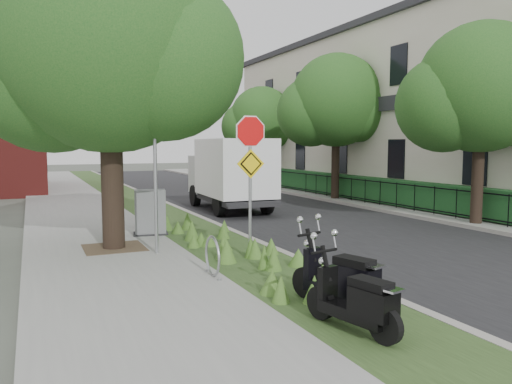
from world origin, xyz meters
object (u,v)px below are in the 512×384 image
at_px(sign_assembly, 250,157).
at_px(utility_cabinet, 150,213).
at_px(scooter_near, 361,307).
at_px(box_truck, 230,171).
at_px(scooter_far, 345,284).

height_order(sign_assembly, utility_cabinet, sign_assembly).
relative_size(scooter_near, box_truck, 0.30).
xyz_separation_m(scooter_far, utility_cabinet, (-1.26, 7.51, 0.19)).
bearing_deg(utility_cabinet, sign_assembly, -69.14).
xyz_separation_m(scooter_near, scooter_far, (0.38, 0.92, 0.02)).
relative_size(sign_assembly, utility_cabinet, 2.62).
height_order(scooter_near, utility_cabinet, utility_cabinet).
bearing_deg(scooter_near, box_truck, 75.78).
bearing_deg(sign_assembly, scooter_near, -96.29).
bearing_deg(utility_cabinet, scooter_near, -84.07).
bearing_deg(scooter_far, utility_cabinet, 99.52).
bearing_deg(scooter_near, utility_cabinet, 95.93).
bearing_deg(scooter_far, scooter_near, -112.61).
relative_size(scooter_far, utility_cabinet, 1.36).
xyz_separation_m(box_truck, utility_cabinet, (-4.16, -4.54, -0.85)).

